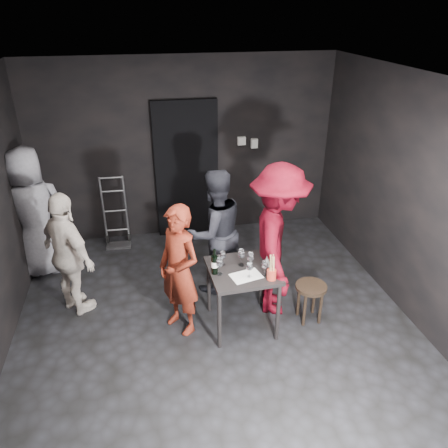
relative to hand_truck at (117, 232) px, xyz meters
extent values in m
cube|color=black|center=(1.11, -2.26, -0.20)|extent=(4.50, 5.00, 0.02)
cube|color=silver|center=(1.11, -2.26, 2.50)|extent=(4.50, 5.00, 0.02)
cube|color=black|center=(1.11, 0.24, 1.15)|extent=(4.50, 0.04, 2.70)
cube|color=black|center=(3.36, -2.26, 1.15)|extent=(0.04, 5.00, 2.70)
cube|color=black|center=(1.11, 0.18, 0.85)|extent=(0.95, 0.10, 2.10)
cube|color=#B7B7B2|center=(1.96, 0.19, 1.25)|extent=(0.12, 0.06, 0.12)
cube|color=#B7B7B2|center=(2.16, 0.19, 1.20)|extent=(0.10, 0.06, 0.14)
cylinder|color=#B2B2B7|center=(-0.16, 0.03, 0.34)|extent=(0.03, 0.03, 1.09)
cylinder|color=#B2B2B7|center=(0.16, 0.03, 0.34)|extent=(0.03, 0.03, 1.09)
cube|color=#B2B2B7|center=(0.00, -0.08, -0.19)|extent=(0.36, 0.20, 0.03)
cylinder|color=black|center=(-0.16, 0.06, -0.12)|extent=(0.04, 0.16, 0.16)
cylinder|color=black|center=(0.16, 0.06, -0.12)|extent=(0.04, 0.16, 0.16)
cube|color=black|center=(1.41, -2.20, 0.53)|extent=(0.72, 0.72, 0.04)
cylinder|color=black|center=(1.09, -2.52, 0.15)|extent=(0.04, 0.04, 0.71)
cylinder|color=black|center=(1.73, -2.52, 0.15)|extent=(0.04, 0.04, 0.71)
cylinder|color=black|center=(1.09, -1.88, 0.15)|extent=(0.04, 0.04, 0.71)
cylinder|color=black|center=(1.73, -1.88, 0.15)|extent=(0.04, 0.04, 0.71)
cylinder|color=black|center=(2.20, -2.27, 0.25)|extent=(0.36, 0.36, 0.04)
cylinder|color=black|center=(2.29, -2.18, 0.00)|extent=(0.04, 0.04, 0.41)
cylinder|color=black|center=(2.10, -2.18, 0.00)|extent=(0.04, 0.04, 0.41)
cylinder|color=black|center=(2.10, -2.37, 0.00)|extent=(0.04, 0.04, 0.41)
cylinder|color=black|center=(2.29, -2.37, 0.00)|extent=(0.04, 0.04, 0.41)
imported|color=maroon|center=(0.73, -2.11, 0.55)|extent=(0.62, 0.66, 1.52)
imported|color=black|center=(1.25, -1.41, 0.66)|extent=(0.94, 0.71, 1.73)
imported|color=#580512|center=(1.87, -1.96, 0.90)|extent=(0.99, 1.54, 2.20)
imported|color=white|center=(-0.46, -1.54, 0.56)|extent=(0.90, 0.96, 1.53)
imported|color=gray|center=(-0.98, -0.58, 0.83)|extent=(1.07, 0.66, 2.07)
cube|color=white|center=(1.41, -2.34, 0.55)|extent=(0.36, 0.28, 0.00)
cylinder|color=black|center=(1.10, -2.22, 0.65)|extent=(0.07, 0.07, 0.21)
cylinder|color=black|center=(1.10, -2.22, 0.80)|extent=(0.03, 0.03, 0.09)
cylinder|color=white|center=(1.10, -2.22, 0.66)|extent=(0.07, 0.07, 0.07)
cylinder|color=red|center=(1.66, -2.45, 0.60)|extent=(0.10, 0.10, 0.11)
camera|label=1|loc=(0.41, -6.05, 3.12)|focal=35.00mm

